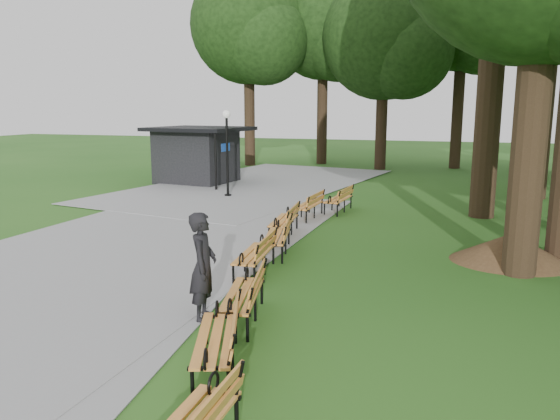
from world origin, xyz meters
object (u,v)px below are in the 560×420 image
(bench_6, at_px, (308,205))
(bench_4, at_px, (277,236))
(kiosk, at_px, (196,155))
(bench_5, at_px, (284,221))
(lamp_post, at_px, (227,135))
(dirt_mound, at_px, (511,248))
(bench_2, at_px, (242,296))
(bench_3, at_px, (254,254))
(bench_1, at_px, (216,339))
(person, at_px, (203,267))
(bench_7, at_px, (338,199))

(bench_6, bearing_deg, bench_4, 8.07)
(bench_4, bearing_deg, kiosk, -157.01)
(bench_4, relative_size, bench_5, 1.00)
(lamp_post, distance_m, dirt_mound, 12.05)
(bench_2, distance_m, bench_3, 2.60)
(bench_3, height_order, bench_4, same)
(bench_2, bearing_deg, lamp_post, -167.79)
(lamp_post, xyz_separation_m, bench_1, (5.60, -13.43, -2.00))
(person, bearing_deg, kiosk, 13.25)
(person, distance_m, lamp_post, 12.83)
(bench_4, bearing_deg, person, -10.01)
(bench_2, bearing_deg, bench_3, -176.18)
(bench_1, height_order, bench_7, same)
(bench_1, xyz_separation_m, bench_4, (-1.07, 5.89, 0.00))
(bench_4, height_order, bench_7, same)
(bench_2, relative_size, bench_4, 1.00)
(bench_2, bearing_deg, bench_6, 175.48)
(bench_5, distance_m, bench_6, 2.48)
(person, bearing_deg, bench_3, -11.87)
(bench_5, bearing_deg, kiosk, -147.31)
(bench_4, bearing_deg, lamp_post, -160.71)
(kiosk, distance_m, bench_5, 11.62)
(bench_6, bearing_deg, person, 6.49)
(person, bearing_deg, bench_2, -91.45)
(bench_1, distance_m, bench_2, 1.74)
(lamp_post, bearing_deg, bench_4, -58.98)
(bench_3, bearing_deg, bench_2, 10.64)
(bench_4, bearing_deg, bench_6, 173.15)
(kiosk, height_order, bench_7, kiosk)
(kiosk, relative_size, lamp_post, 1.22)
(kiosk, xyz_separation_m, bench_3, (7.63, -12.61, -0.87))
(kiosk, bearing_deg, bench_5, -44.49)
(person, distance_m, bench_4, 4.34)
(bench_2, bearing_deg, bench_4, 178.26)
(person, relative_size, bench_1, 0.97)
(bench_5, bearing_deg, bench_2, 5.37)
(bench_1, relative_size, bench_7, 1.00)
(bench_3, bearing_deg, bench_6, 178.71)
(lamp_post, relative_size, bench_6, 1.80)
(bench_1, distance_m, bench_3, 4.33)
(dirt_mound, relative_size, bench_1, 1.19)
(bench_4, bearing_deg, bench_1, -1.46)
(lamp_post, distance_m, bench_4, 9.02)
(kiosk, bearing_deg, bench_6, -35.32)
(bench_3, bearing_deg, person, -3.60)
(bench_5, bearing_deg, bench_6, 173.68)
(kiosk, relative_size, bench_2, 2.20)
(bench_6, bearing_deg, dirt_mound, 62.98)
(kiosk, bearing_deg, bench_4, -48.05)
(bench_3, xyz_separation_m, bench_5, (-0.45, 3.52, 0.00))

